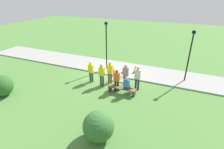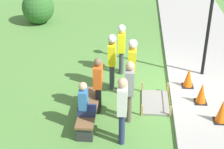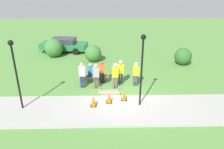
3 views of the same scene
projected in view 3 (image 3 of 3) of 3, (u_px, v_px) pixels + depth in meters
The scene contains 20 objects.
ground_plane at pixel (124, 97), 13.40m from camera, with size 60.00×60.00×0.00m, color #51843D.
sidewalk at pixel (126, 110), 11.98m from camera, with size 28.00×3.07×0.10m.
wet_concrete_patch at pixel (109, 93), 13.79m from camera, with size 1.30×0.81×0.33m.
traffic_cone_near_patch at pixel (93, 101), 12.12m from camera, with size 0.34×0.34×0.65m.
traffic_cone_far_patch at pixel (109, 98), 12.49m from camera, with size 0.34×0.34×0.62m.
traffic_cone_sidewalk_edge at pixel (124, 95), 12.75m from camera, with size 0.34×0.34×0.60m.
park_bench at pixel (95, 77), 15.28m from camera, with size 1.92×0.44×0.44m.
person_seated_on_bench at pixel (90, 71), 15.13m from camera, with size 0.36×0.44×0.89m.
worker_supervisor at pixel (115, 74), 14.04m from camera, with size 0.40×0.26×1.78m.
worker_assistant at pixel (136, 72), 14.44m from camera, with size 0.40×0.24×1.68m.
worker_trainee at pixel (121, 70), 14.61m from camera, with size 0.40×0.25×1.75m.
bystander_in_orange_shirt at pixel (102, 71), 14.89m from camera, with size 0.40×0.22×1.59m.
bystander_in_gray_shirt at pixel (82, 74), 14.17m from camera, with size 0.40×0.23×1.75m.
bystander_in_white_shirt at pixel (96, 75), 14.08m from camera, with size 0.40×0.22×1.71m.
lamppost_near at pixel (142, 61), 11.32m from camera, with size 0.28×0.28×4.03m.
lamppost_far at pixel (15, 65), 11.05m from camera, with size 0.28×0.28×3.83m.
parked_car_green at pixel (64, 45), 21.67m from camera, with size 4.73×2.42×1.36m.
shrub_rounded_near at pixel (93, 53), 18.99m from camera, with size 1.47×1.47×1.47m.
shrub_rounded_mid at pixel (183, 56), 18.29m from camera, with size 1.43×1.43×1.43m.
shrub_rounded_far at pixel (54, 48), 20.12m from camera, with size 1.69×1.69×1.69m.
Camera 3 is at (-0.97, -11.74, 6.57)m, focal length 35.00 mm.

